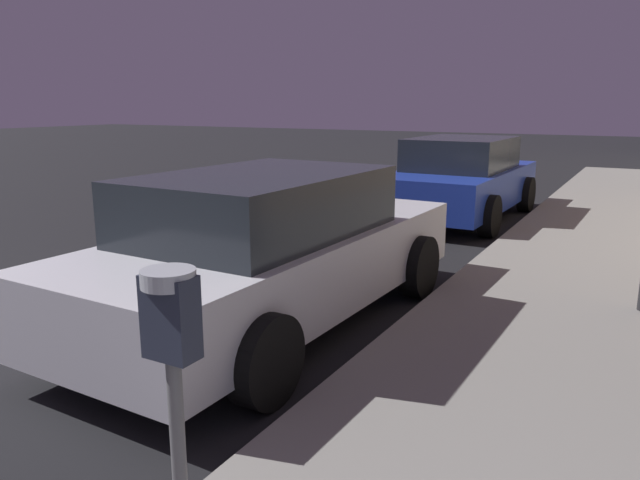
{
  "coord_description": "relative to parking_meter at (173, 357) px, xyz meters",
  "views": [
    {
      "loc": [
        5.85,
        -1.62,
        2.03
      ],
      "look_at": [
        4.13,
        1.45,
        1.22
      ],
      "focal_mm": 33.86,
      "sensor_mm": 36.0,
      "label": 1
    }
  ],
  "objects": [
    {
      "name": "car_silver",
      "position": [
        -1.59,
        3.0,
        -0.44
      ],
      "size": [
        2.05,
        4.51,
        1.43
      ],
      "color": "#B7B7BF",
      "rests_on": "ground"
    },
    {
      "name": "parking_meter",
      "position": [
        0.0,
        0.0,
        0.0
      ],
      "size": [
        0.19,
        0.19,
        1.32
      ],
      "color": "#59595B",
      "rests_on": "sidewalk"
    },
    {
      "name": "car_blue",
      "position": [
        -1.58,
        9.01,
        -0.44
      ],
      "size": [
        2.03,
        4.21,
        1.43
      ],
      "color": "navy",
      "rests_on": "ground"
    }
  ]
}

